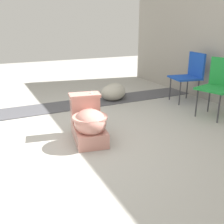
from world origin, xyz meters
TOP-DOWN VIEW (x-y plane):
  - ground_plane at (0.00, 0.00)m, footprint 14.00×14.00m
  - gravel_strip at (-1.37, 0.50)m, footprint 0.56×8.00m
  - toilet at (0.04, 0.22)m, footprint 0.69×0.48m
  - folding_chair_left at (-0.71, 2.37)m, footprint 0.51×0.51m
  - folding_chair_middle at (0.06, 2.22)m, footprint 0.54×0.54m
  - boulder_near at (-1.33, 1.21)m, footprint 0.38×0.46m
  - boulder_far at (-1.46, 1.31)m, footprint 0.54×0.54m

SIDE VIEW (x-z plane):
  - ground_plane at x=0.00m, z-range 0.00..0.00m
  - gravel_strip at x=-1.37m, z-range 0.00..0.01m
  - boulder_far at x=-1.46m, z-range 0.00..0.27m
  - boulder_near at x=-1.33m, z-range 0.00..0.28m
  - toilet at x=0.04m, z-range -0.04..0.48m
  - folding_chair_left at x=-0.71m, z-range 0.09..0.93m
  - folding_chair_middle at x=0.06m, z-range 0.09..0.93m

